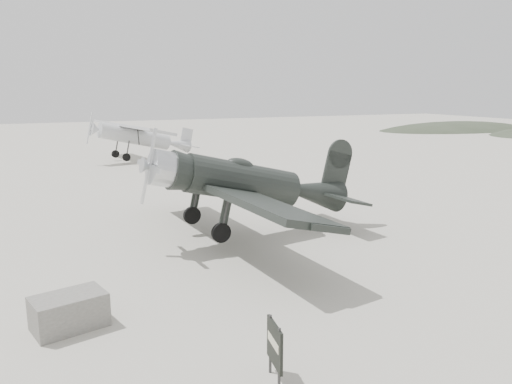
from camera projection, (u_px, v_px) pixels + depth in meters
ground at (263, 252)px, 18.29m from camera, size 160.00×160.00×0.00m
hill_northeast at (457, 129)px, 73.87m from camera, size 32.00×16.00×5.20m
lowwing_monoplane at (251, 184)px, 19.76m from camera, size 9.16×12.82×4.13m
highwing_monoplane at (139, 134)px, 41.11m from camera, size 9.07×12.69×3.58m
equipment_block at (69, 312)px, 12.43m from camera, size 1.95×1.48×0.86m
sign_board at (275, 345)px, 10.10m from camera, size 0.19×0.90×1.31m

